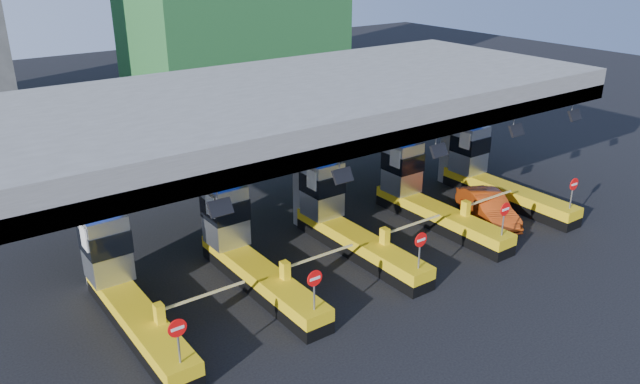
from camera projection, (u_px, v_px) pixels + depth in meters
ground at (345, 247)px, 28.20m from camera, size 120.00×120.00×0.00m
toll_canopy at (308, 102)px, 28.06m from camera, size 28.00×12.09×7.00m
toll_lane_far_left at (123, 284)px, 22.45m from camera, size 4.43×8.00×4.16m
toll_lane_left at (244, 247)px, 25.17m from camera, size 4.43×8.00×4.16m
toll_lane_center at (342, 217)px, 27.89m from camera, size 4.43×8.00×4.16m
toll_lane_right at (423, 193)px, 30.61m from camera, size 4.43×8.00×4.16m
toll_lane_far_right at (490, 172)px, 33.32m from camera, size 4.43×8.00×4.16m
red_car at (488, 208)px, 30.57m from camera, size 3.18×4.64×1.45m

